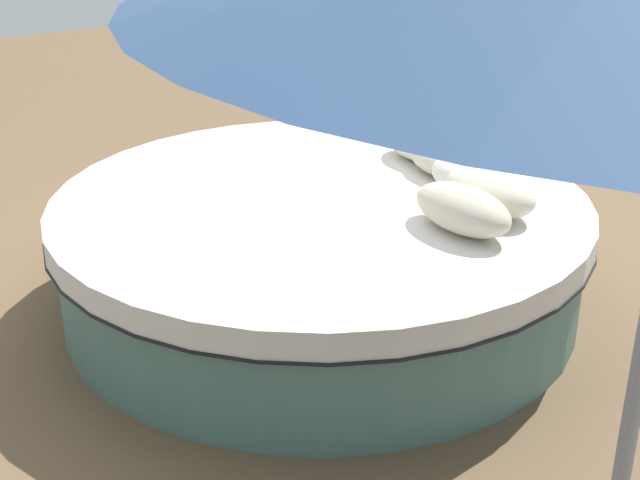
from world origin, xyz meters
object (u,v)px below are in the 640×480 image
Objects in this scene: throw_pillow_2 at (469,174)px; patio_chair at (341,75)px; throw_pillow_1 at (490,192)px; throw_pillow_4 at (428,143)px; throw_pillow_3 at (451,160)px; throw_pillow_0 at (463,209)px; round_bed at (320,249)px.

patio_chair is at bearing 157.78° from throw_pillow_2.
throw_pillow_1 reaches higher than throw_pillow_4.
throw_pillow_3 is at bearing -15.20° from throw_pillow_4.
throw_pillow_0 is at bearing -38.69° from throw_pillow_3.
round_bed is at bearing -157.29° from throw_pillow_0.
round_bed is 0.93m from throw_pillow_1.
throw_pillow_3 is (-0.58, 0.47, -0.02)m from throw_pillow_0.
throw_pillow_0 is (0.72, 0.30, 0.40)m from round_bed.
throw_pillow_3 is at bearing 141.31° from throw_pillow_0.
throw_pillow_2 is (-0.26, 0.11, -0.01)m from throw_pillow_1.
throw_pillow_1 is 0.82m from throw_pillow_4.
throw_pillow_4 is at bearing 147.66° from throw_pillow_0.
throw_pillow_0 is 0.28m from throw_pillow_1.
round_bed is 5.28× the size of throw_pillow_3.
round_bed is 6.28× the size of throw_pillow_2.
throw_pillow_3 is 2.47m from patio_chair.
throw_pillow_3 is at bearing -50.25° from patio_chair.
throw_pillow_0 is at bearing -54.04° from patio_chair.
throw_pillow_3 is (0.13, 0.77, 0.38)m from round_bed.
throw_pillow_2 reaches higher than throw_pillow_3.
round_bed is at bearing -99.94° from throw_pillow_3.
throw_pillow_4 is (-0.27, 0.07, 0.01)m from throw_pillow_3.
round_bed is 2.75m from patio_chair.
throw_pillow_1 is at bearing 108.63° from throw_pillow_0.
throw_pillow_3 is (-0.24, 0.09, -0.01)m from throw_pillow_2.
throw_pillow_2 is at bearing 60.95° from round_bed.
throw_pillow_0 is 0.51m from throw_pillow_2.
throw_pillow_2 is at bearing -21.21° from throw_pillow_3.
throw_pillow_4 is (-0.14, 0.84, 0.39)m from round_bed.
throw_pillow_0 is at bearing -32.34° from throw_pillow_4.
throw_pillow_1 is 1.20× the size of throw_pillow_2.
round_bed is 2.82× the size of patio_chair.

